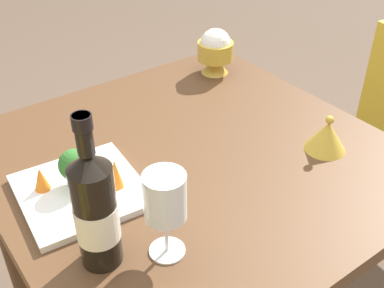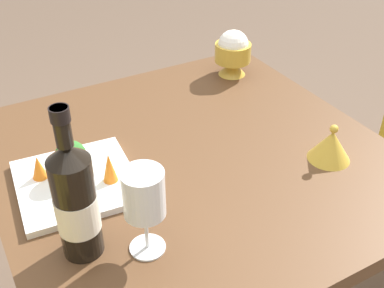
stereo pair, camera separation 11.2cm
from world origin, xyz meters
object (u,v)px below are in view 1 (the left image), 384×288
(rice_bowl, at_px, (215,50))
(rice_bowl_lid, at_px, (327,136))
(broccoli_floret, at_px, (75,166))
(wine_bottle, at_px, (95,210))
(wine_glass, at_px, (165,199))
(serving_plate, at_px, (81,191))
(carrot_garnish_left, at_px, (115,173))
(carrot_garnish_right, at_px, (41,179))

(rice_bowl, height_order, rice_bowl_lid, rice_bowl)
(rice_bowl, xyz_separation_m, broccoli_floret, (0.59, 0.27, -0.01))
(rice_bowl_lid, xyz_separation_m, broccoli_floret, (0.55, -0.21, 0.03))
(wine_bottle, height_order, wine_glass, wine_bottle)
(rice_bowl, bearing_deg, serving_plate, 26.01)
(carrot_garnish_left, bearing_deg, wine_glass, 87.77)
(wine_bottle, height_order, serving_plate, wine_bottle)
(serving_plate, xyz_separation_m, carrot_garnish_left, (-0.07, 0.04, 0.04))
(carrot_garnish_left, height_order, carrot_garnish_right, carrot_garnish_left)
(broccoli_floret, relative_size, carrot_garnish_right, 1.58)
(wine_bottle, bearing_deg, carrot_garnish_left, -127.11)
(rice_bowl_lid, bearing_deg, carrot_garnish_right, -21.41)
(wine_glass, bearing_deg, rice_bowl, -135.15)
(rice_bowl_lid, xyz_separation_m, serving_plate, (0.55, -0.20, -0.03))
(serving_plate, xyz_separation_m, carrot_garnish_right, (0.07, -0.04, 0.04))
(rice_bowl_lid, distance_m, carrot_garnish_right, 0.66)
(broccoli_floret, distance_m, carrot_garnish_right, 0.08)
(wine_bottle, relative_size, broccoli_floret, 3.57)
(broccoli_floret, bearing_deg, rice_bowl, -155.21)
(rice_bowl, relative_size, rice_bowl_lid, 1.42)
(wine_glass, relative_size, carrot_garnish_right, 3.29)
(wine_bottle, relative_size, carrot_garnish_right, 5.63)
(wine_glass, bearing_deg, carrot_garnish_right, -67.13)
(wine_bottle, distance_m, carrot_garnish_left, 0.20)
(wine_glass, distance_m, rice_bowl_lid, 0.50)
(wine_bottle, xyz_separation_m, rice_bowl_lid, (-0.60, 0.01, -0.08))
(broccoli_floret, xyz_separation_m, carrot_garnish_right, (0.07, -0.03, -0.02))
(rice_bowl, bearing_deg, wine_glass, 44.85)
(broccoli_floret, bearing_deg, serving_plate, 86.42)
(carrot_garnish_left, bearing_deg, rice_bowl_lid, 162.16)
(serving_plate, height_order, broccoli_floret, broccoli_floret)
(wine_glass, relative_size, rice_bowl, 1.26)
(wine_glass, height_order, serving_plate, wine_glass)
(wine_bottle, relative_size, rice_bowl_lid, 3.06)
(serving_plate, distance_m, carrot_garnish_left, 0.09)
(serving_plate, bearing_deg, carrot_garnish_right, -34.70)
(rice_bowl_lid, distance_m, broccoli_floret, 0.59)
(rice_bowl_lid, relative_size, broccoli_floret, 1.17)
(carrot_garnish_right, bearing_deg, wine_glass, 112.87)
(rice_bowl_lid, distance_m, carrot_garnish_left, 0.51)
(carrot_garnish_left, relative_size, carrot_garnish_right, 1.27)
(wine_glass, height_order, carrot_garnish_left, wine_glass)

